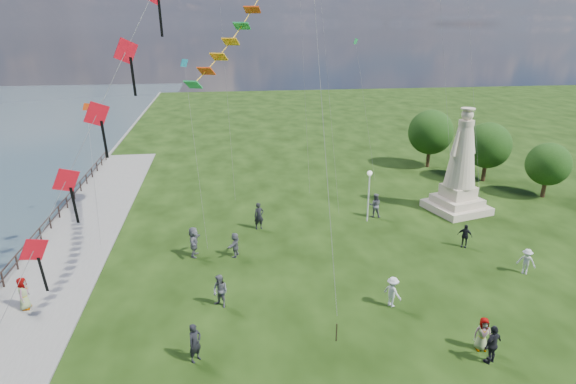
{
  "coord_description": "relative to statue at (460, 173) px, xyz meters",
  "views": [
    {
      "loc": [
        -4.24,
        -14.86,
        13.57
      ],
      "look_at": [
        -1.0,
        8.0,
        5.5
      ],
      "focal_mm": 30.0,
      "sensor_mm": 36.0,
      "label": 1
    }
  ],
  "objects": [
    {
      "name": "waterfront",
      "position": [
        -28.66,
        -8.5,
        -3.05
      ],
      "size": [
        200.0,
        200.0,
        1.51
      ],
      "color": "#33474D",
      "rests_on": "ground"
    },
    {
      "name": "statue",
      "position": [
        0.0,
        0.0,
        0.0
      ],
      "size": [
        4.75,
        4.75,
        7.9
      ],
      "rotation": [
        0.0,
        0.0,
        0.26
      ],
      "color": "beige",
      "rests_on": "ground"
    },
    {
      "name": "lamppost",
      "position": [
        -7.4,
        -1.09,
        -0.22
      ],
      "size": [
        0.35,
        0.35,
        3.83
      ],
      "color": "silver",
      "rests_on": "ground"
    },
    {
      "name": "tree_row",
      "position": [
        5.16,
        7.81,
        0.33
      ],
      "size": [
        9.73,
        13.78,
        5.74
      ],
      "color": "#382314",
      "rests_on": "ground"
    },
    {
      "name": "person_0",
      "position": [
        -19.16,
        -14.96,
        -2.1
      ],
      "size": [
        0.76,
        0.76,
        1.77
      ],
      "primitive_type": "imported",
      "rotation": [
        0.0,
        0.0,
        0.78
      ],
      "color": "black",
      "rests_on": "ground"
    },
    {
      "name": "person_1",
      "position": [
        -18.07,
        -10.91,
        -2.11
      ],
      "size": [
        0.99,
        0.95,
        1.76
      ],
      "primitive_type": "imported",
      "rotation": [
        0.0,
        0.0,
        -0.7
      ],
      "color": "#595960",
      "rests_on": "ground"
    },
    {
      "name": "person_2",
      "position": [
        -9.46,
        -12.07,
        -2.17
      ],
      "size": [
        1.0,
        1.17,
        1.62
      ],
      "primitive_type": "imported",
      "rotation": [
        0.0,
        0.0,
        2.12
      ],
      "color": "silver",
      "rests_on": "ground"
    },
    {
      "name": "person_3",
      "position": [
        -6.79,
        -16.83,
        -2.08
      ],
      "size": [
        1.18,
        0.95,
        1.8
      ],
      "primitive_type": "imported",
      "rotation": [
        0.0,
        0.0,
        3.6
      ],
      "color": "black",
      "rests_on": "ground"
    },
    {
      "name": "person_4",
      "position": [
        -6.74,
        -15.96,
        -2.2
      ],
      "size": [
        0.85,
        0.62,
        1.57
      ],
      "primitive_type": "imported",
      "rotation": [
        0.0,
        0.0,
        -0.21
      ],
      "color": "#595960",
      "rests_on": "ground"
    },
    {
      "name": "person_5",
      "position": [
        -19.62,
        -4.99,
        -2.02
      ],
      "size": [
        0.98,
        1.87,
        1.93
      ],
      "primitive_type": "imported",
      "rotation": [
        0.0,
        0.0,
        1.45
      ],
      "color": "#595960",
      "rests_on": "ground"
    },
    {
      "name": "person_6",
      "position": [
        -15.31,
        -1.34,
        -2.03
      ],
      "size": [
        0.78,
        0.61,
        1.91
      ],
      "primitive_type": "imported",
      "rotation": [
        0.0,
        0.0,
        0.23
      ],
      "color": "black",
      "rests_on": "ground"
    },
    {
      "name": "person_7",
      "position": [
        -6.62,
        -0.36,
        -2.07
      ],
      "size": [
        1.01,
        0.77,
        1.83
      ],
      "primitive_type": "imported",
      "rotation": [
        0.0,
        0.0,
        2.87
      ],
      "color": "#595960",
      "rests_on": "ground"
    },
    {
      "name": "person_8",
      "position": [
        -0.72,
        -9.91,
        -2.21
      ],
      "size": [
        1.09,
        1.03,
        1.54
      ],
      "primitive_type": "imported",
      "rotation": [
        0.0,
        0.0,
        -0.7
      ],
      "color": "silver",
      "rests_on": "ground"
    },
    {
      "name": "person_9",
      "position": [
        -2.5,
        -6.12,
        -2.2
      ],
      "size": [
        1.01,
        0.92,
        1.56
      ],
      "primitive_type": "imported",
      "rotation": [
        0.0,
        0.0,
        -0.65
      ],
      "color": "black",
      "rests_on": "ground"
    },
    {
      "name": "person_10",
      "position": [
        -27.75,
        -9.88,
        -2.13
      ],
      "size": [
        0.53,
        0.85,
        1.71
      ],
      "primitive_type": "imported",
      "rotation": [
        0.0,
        0.0,
        1.59
      ],
      "color": "#595960",
      "rests_on": "ground"
    },
    {
      "name": "person_11",
      "position": [
        -17.12,
        -5.35,
        -2.21
      ],
      "size": [
        1.15,
        1.56,
        1.55
      ],
      "primitive_type": "imported",
      "rotation": [
        0.0,
        0.0,
        4.29
      ],
      "color": "#595960",
      "rests_on": "ground"
    },
    {
      "name": "red_kite_train",
      "position": [
        -21.18,
        -12.86,
        9.25
      ],
      "size": [
        9.58,
        9.35,
        19.65
      ],
      "color": "black",
      "rests_on": "ground"
    },
    {
      "name": "small_kites",
      "position": [
        -10.87,
        5.73,
        11.8
      ],
      "size": [
        28.45,
        17.3,
        30.05
      ],
      "color": "teal",
      "rests_on": "ground"
    }
  ]
}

